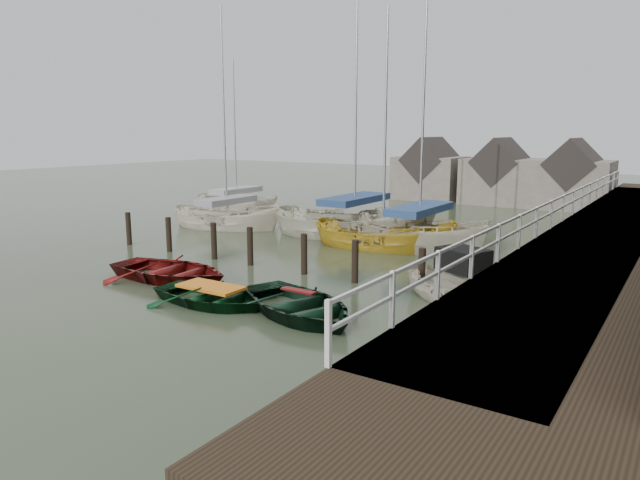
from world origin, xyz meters
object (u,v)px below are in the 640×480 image
Objects in this scene: rowboat_dkgreen at (299,316)px; rowboat_green at (212,304)px; rowboat_red at (171,280)px; sailboat_e at (237,213)px; motorboat at (459,300)px; sailboat_a at (227,227)px; sailboat_c at (383,247)px; sailboat_d at (419,246)px; sailboat_b at (355,235)px.

rowboat_green is at bearing 123.44° from rowboat_dkgreen.
sailboat_e is (-8.27, 12.45, 0.06)m from rowboat_red.
motorboat reaches higher than rowboat_green.
rowboat_green is at bearing 148.04° from motorboat.
sailboat_e reaches higher than motorboat.
sailboat_a is at bearing 72.20° from rowboat_dkgreen.
rowboat_dkgreen is 19.13m from sailboat_e.
sailboat_e is at bearing 84.12° from motorboat.
rowboat_red is 5.70m from rowboat_dkgreen.
sailboat_c is 1.08× the size of sailboat_e.
sailboat_a is (-8.46, 9.79, 0.07)m from rowboat_green.
rowboat_dkgreen is 1.05× the size of motorboat.
motorboat is at bearing -20.66° from rowboat_dkgreen.
sailboat_c reaches higher than rowboat_green.
rowboat_green is 10.71m from sailboat_d.
sailboat_d reaches higher than rowboat_dkgreen.
rowboat_green is 0.31× the size of sailboat_a.
sailboat_b is at bearing 70.04° from motorboat.
sailboat_b is at bearing 45.07° from rowboat_dkgreen.
rowboat_red is 1.02× the size of rowboat_dkgreen.
rowboat_dkgreen is (5.66, -0.67, 0.00)m from rowboat_red.
sailboat_a is at bearing 91.45° from motorboat.
sailboat_e is (-13.93, 13.12, 0.06)m from rowboat_dkgreen.
sailboat_a reaches higher than motorboat.
rowboat_dkgreen is 14.46m from sailboat_a.
sailboat_c is at bearing -104.91° from sailboat_a.
sailboat_a reaches higher than sailboat_c.
motorboat is at bearing -77.87° from rowboat_red.
rowboat_red is 14.95m from sailboat_e.
rowboat_red is 0.44× the size of sailboat_e.
sailboat_e is at bearing 21.57° from sailboat_a.
rowboat_dkgreen is 0.40× the size of sailboat_c.
sailboat_b is 3.65m from sailboat_d.
sailboat_e is at bearing 54.54° from sailboat_b.
sailboat_d is (1.60, 10.59, 0.06)m from rowboat_green.
rowboat_red is 0.37× the size of sailboat_a.
rowboat_green is 12.94m from sailboat_a.
rowboat_red is at bearing 131.05° from motorboat.
sailboat_c is at bearing 66.91° from motorboat.
rowboat_red is 10.17m from sailboat_a.
rowboat_red is at bearing 174.44° from sailboat_d.
sailboat_b is (-4.61, 10.82, 0.06)m from rowboat_dkgreen.
motorboat is (5.79, 3.95, 0.11)m from rowboat_green.
rowboat_red is 0.38× the size of sailboat_d.
sailboat_e reaches higher than rowboat_dkgreen.
sailboat_e reaches higher than rowboat_green.
sailboat_b is at bearing 9.05° from rowboat_green.
sailboat_e is (-11.28, 13.65, 0.06)m from rowboat_green.
motorboat is (3.14, 3.41, 0.11)m from rowboat_dkgreen.
rowboat_red is at bearing 105.25° from rowboat_dkgreen.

